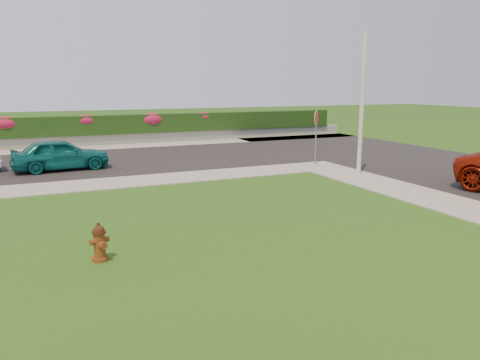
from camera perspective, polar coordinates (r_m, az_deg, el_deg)
name	(u,v)px	position (r m, az deg, el deg)	size (l,w,h in m)	color
ground	(268,264)	(9.30, 3.46, -10.19)	(120.00, 120.00, 0.00)	black
street_far	(11,167)	(21.95, -26.16, 1.38)	(26.00, 8.00, 0.04)	black
curb_corner	(318,166)	(20.25, 9.45, 1.65)	(2.00, 2.00, 0.04)	gray
sidewalk_beyond	(94,148)	(27.05, -17.32, 3.74)	(34.00, 2.00, 0.04)	gray
retaining_wall	(91,140)	(28.49, -17.71, 4.66)	(34.00, 0.40, 0.60)	gray
hedge	(90,125)	(28.51, -17.84, 6.38)	(32.00, 0.90, 1.10)	black
fire_hydrant	(100,243)	(9.73, -16.75, -7.35)	(0.41, 0.38, 0.78)	#4D210C
sedan_teal	(60,154)	(20.28, -21.04, 2.94)	(1.51, 3.74, 1.28)	#0B595A
utility_pole	(362,106)	(18.18, 14.64, 8.77)	(0.16, 0.16, 5.36)	silver
stop_sign	(316,125)	(20.49, 9.28, 6.65)	(0.49, 0.45, 2.38)	slate
flower_clump_c	(5,123)	(28.27, -26.69, 6.18)	(1.50, 0.96, 0.75)	#B51F42
flower_clump_d	(86,120)	(28.37, -18.24, 6.92)	(1.31, 0.84, 0.66)	#B51F42
flower_clump_e	(152,119)	(28.99, -10.73, 7.28)	(1.54, 0.99, 0.77)	#B51F42
flower_clump_f	(204,117)	(29.93, -4.43, 7.72)	(1.17, 0.75, 0.58)	#B51F42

